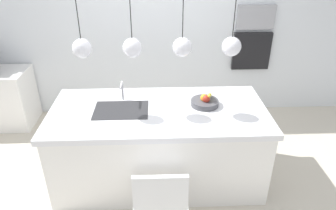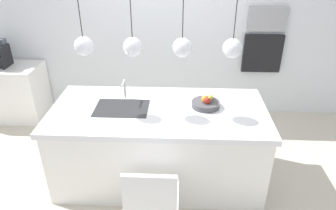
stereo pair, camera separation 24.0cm
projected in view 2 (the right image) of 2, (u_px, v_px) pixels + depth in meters
floor at (160, 175)px, 3.67m from camera, size 6.60×6.60×0.00m
back_wall at (166, 29)px, 4.51m from camera, size 6.00×0.10×2.60m
kitchen_island at (159, 144)px, 3.46m from camera, size 2.27×1.07×0.89m
sink_basin at (122, 109)px, 3.27m from camera, size 0.56×0.40×0.02m
faucet at (124, 87)px, 3.38m from camera, size 0.02×0.17×0.22m
fruit_bowl at (206, 103)px, 3.27m from camera, size 0.30×0.30×0.16m
side_counter at (7, 92)px, 4.69m from camera, size 1.10×0.60×0.83m
coffee_machine at (0, 56)px, 4.42m from camera, size 0.20×0.35×0.38m
microwave at (267, 19)px, 4.30m from camera, size 0.54×0.08×0.34m
oven at (262, 53)px, 4.54m from camera, size 0.56×0.08×0.56m
chair_near at (152, 198)px, 2.65m from camera, size 0.46×0.45×0.88m
pendant_light_left at (84, 46)px, 2.96m from camera, size 0.19×0.19×0.79m
pendant_light_center_left at (133, 47)px, 2.94m from camera, size 0.19×0.19×0.79m
pendant_light_center_right at (182, 47)px, 2.92m from camera, size 0.19×0.19×0.79m
pendant_light_right at (232, 48)px, 2.90m from camera, size 0.19×0.19×0.79m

